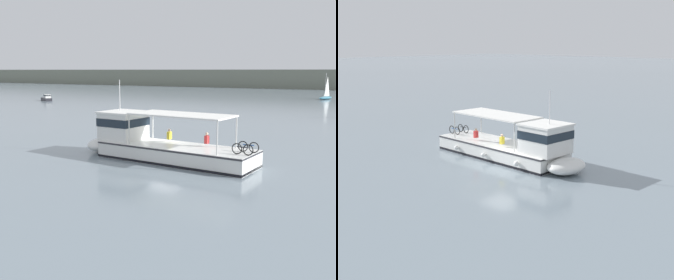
% 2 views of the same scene
% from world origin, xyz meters
% --- Properties ---
extents(ground_plane, '(400.00, 400.00, 0.00)m').
position_xyz_m(ground_plane, '(0.00, 0.00, 0.00)').
color(ground_plane, gray).
extents(ferry_main, '(12.96, 4.05, 5.32)m').
position_xyz_m(ferry_main, '(0.42, -1.87, 1.01)').
color(ferry_main, white).
rests_on(ferry_main, ground).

